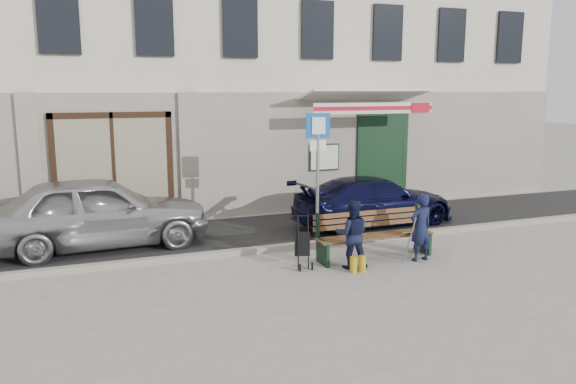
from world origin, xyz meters
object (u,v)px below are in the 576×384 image
car_silver (98,212)px  bench (373,236)px  parking_sign (318,157)px  car_navy (374,201)px  woman (352,234)px  man (421,227)px  stroller (302,245)px

car_silver → bench: bearing=-121.2°
parking_sign → car_navy: bearing=32.7°
car_silver → woman: 5.31m
woman → parking_sign: bearing=-70.1°
car_navy → parking_sign: (-1.99, -1.10, 1.29)m
car_navy → man: 2.94m
car_navy → stroller: bearing=125.0°
car_silver → parking_sign: size_ratio=1.62×
stroller → car_silver: bearing=161.8°
car_silver → woman: (4.34, -3.06, -0.13)m
parking_sign → man: bearing=-47.9°
car_navy → parking_sign: parking_sign is taller
car_navy → man: bearing=162.8°
car_silver → car_navy: bearing=-95.3°
parking_sign → bench: (0.61, -1.32, -1.43)m
woman → stroller: bearing=-0.2°
car_silver → parking_sign: 4.72m
parking_sign → stroller: (-0.90, -1.38, -1.46)m
car_silver → man: 6.58m
bench → woman: 0.78m
car_silver → parking_sign: (4.38, -1.35, 1.12)m
car_navy → woman: bearing=138.5°
parking_sign → stroller: bearing=-119.3°
bench → woman: bearing=-149.2°
stroller → parking_sign: bearing=76.8°
car_navy → man: man is taller
car_navy → car_silver: bearing=82.2°
car_silver → parking_sign: parking_sign is taller
bench → man: (0.80, -0.45, 0.20)m
car_navy → woman: 3.48m
car_silver → bench: 5.67m
bench → stroller: bench is taller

